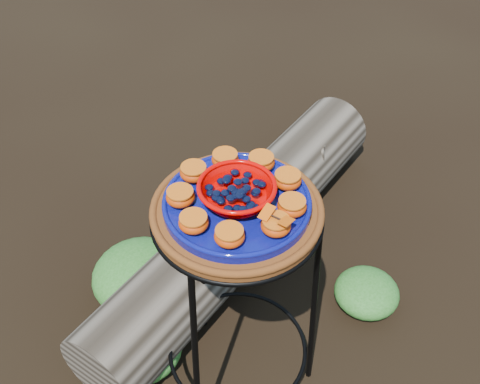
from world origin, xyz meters
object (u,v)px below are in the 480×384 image
terracotta_saucer (237,213)px  cobalt_plate (237,204)px  driftwood_log (240,226)px  plant_stand (237,308)px  red_bowl (237,193)px

terracotta_saucer → cobalt_plate: bearing=0.0°
driftwood_log → cobalt_plate: bearing=-121.2°
terracotta_saucer → plant_stand: bearing=0.0°
red_bowl → driftwood_log: bearing=58.8°
terracotta_saucer → driftwood_log: bearing=58.8°
terracotta_saucer → cobalt_plate: cobalt_plate is taller
cobalt_plate → red_bowl: size_ratio=2.00×
plant_stand → driftwood_log: plant_stand is taller
plant_stand → driftwood_log: bearing=58.8°
cobalt_plate → plant_stand: bearing=0.0°
plant_stand → cobalt_plate: (0.00, 0.00, 0.39)m
plant_stand → cobalt_plate: size_ratio=2.08×
red_bowl → driftwood_log: size_ratio=0.12×
plant_stand → cobalt_plate: cobalt_plate is taller
cobalt_plate → driftwood_log: (0.26, 0.44, -0.61)m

